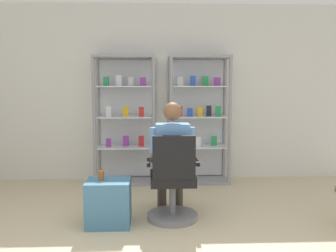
{
  "coord_description": "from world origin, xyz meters",
  "views": [
    {
      "loc": [
        -0.14,
        -2.68,
        1.48
      ],
      "look_at": [
        0.04,
        1.48,
        1.0
      ],
      "focal_mm": 38.76,
      "sensor_mm": 36.0,
      "label": 1
    }
  ],
  "objects_px": {
    "seated_shopkeeper": "(172,154)",
    "tea_glass": "(101,175)",
    "display_cabinet_right": "(198,118)",
    "storage_crate": "(109,203)",
    "display_cabinet_left": "(125,119)",
    "office_chair": "(173,185)"
  },
  "relations": [
    {
      "from": "tea_glass",
      "to": "storage_crate",
      "type": "bearing_deg",
      "value": -5.1
    },
    {
      "from": "seated_shopkeeper",
      "to": "tea_glass",
      "type": "height_order",
      "value": "seated_shopkeeper"
    },
    {
      "from": "seated_shopkeeper",
      "to": "tea_glass",
      "type": "relative_size",
      "value": 12.39
    },
    {
      "from": "office_chair",
      "to": "seated_shopkeeper",
      "type": "distance_m",
      "value": 0.36
    },
    {
      "from": "office_chair",
      "to": "tea_glass",
      "type": "bearing_deg",
      "value": -174.06
    },
    {
      "from": "display_cabinet_left",
      "to": "seated_shopkeeper",
      "type": "distance_m",
      "value": 1.62
    },
    {
      "from": "display_cabinet_right",
      "to": "storage_crate",
      "type": "xyz_separation_m",
      "value": [
        -1.16,
        -1.72,
        -0.73
      ]
    },
    {
      "from": "display_cabinet_left",
      "to": "tea_glass",
      "type": "distance_m",
      "value": 1.77
    },
    {
      "from": "display_cabinet_right",
      "to": "storage_crate",
      "type": "relative_size",
      "value": 3.94
    },
    {
      "from": "storage_crate",
      "to": "tea_glass",
      "type": "relative_size",
      "value": 4.63
    },
    {
      "from": "display_cabinet_left",
      "to": "office_chair",
      "type": "relative_size",
      "value": 1.98
    },
    {
      "from": "display_cabinet_left",
      "to": "storage_crate",
      "type": "distance_m",
      "value": 1.87
    },
    {
      "from": "storage_crate",
      "to": "display_cabinet_left",
      "type": "bearing_deg",
      "value": 88.09
    },
    {
      "from": "seated_shopkeeper",
      "to": "tea_glass",
      "type": "bearing_deg",
      "value": -162.15
    },
    {
      "from": "display_cabinet_left",
      "to": "display_cabinet_right",
      "type": "relative_size",
      "value": 1.0
    },
    {
      "from": "display_cabinet_left",
      "to": "seated_shopkeeper",
      "type": "bearing_deg",
      "value": -67.14
    },
    {
      "from": "display_cabinet_left",
      "to": "seated_shopkeeper",
      "type": "relative_size",
      "value": 1.47
    },
    {
      "from": "office_chair",
      "to": "tea_glass",
      "type": "height_order",
      "value": "office_chair"
    },
    {
      "from": "seated_shopkeeper",
      "to": "display_cabinet_left",
      "type": "bearing_deg",
      "value": 112.86
    },
    {
      "from": "display_cabinet_left",
      "to": "tea_glass",
      "type": "relative_size",
      "value": 18.25
    },
    {
      "from": "seated_shopkeeper",
      "to": "tea_glass",
      "type": "distance_m",
      "value": 0.81
    },
    {
      "from": "storage_crate",
      "to": "office_chair",
      "type": "bearing_deg",
      "value": 7.1
    }
  ]
}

